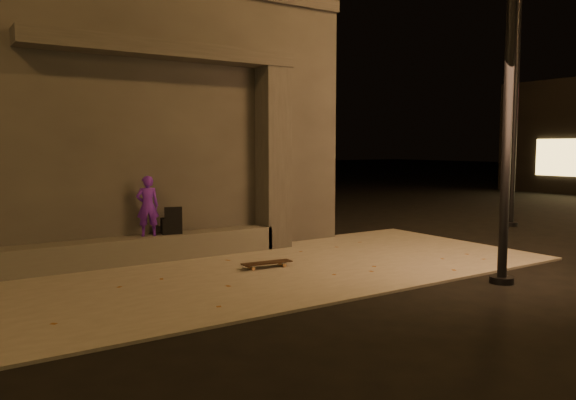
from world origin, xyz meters
TOP-DOWN VIEW (x-y plane):
  - ground at (0.00, 0.00)m, footprint 120.00×120.00m
  - sidewalk at (0.00, 2.00)m, footprint 11.00×4.40m
  - building at (-1.00, 6.49)m, footprint 9.00×5.10m
  - ledge at (-1.50, 3.75)m, footprint 6.00×0.55m
  - column at (1.70, 3.75)m, footprint 0.55×0.55m
  - canopy at (-0.50, 3.80)m, footprint 5.00×0.70m
  - skateboarder at (-0.93, 3.75)m, footprint 0.44×0.34m
  - backpack at (-0.50, 3.75)m, footprint 0.39×0.29m
  - skateboard at (0.53, 2.08)m, footprint 0.89×0.31m
  - street_lamp_0 at (3.05, -0.68)m, footprint 0.36×0.36m
  - street_lamp_2 at (8.60, 3.04)m, footprint 0.36×0.36m

SIDE VIEW (x-z plane):
  - ground at x=0.00m, z-range 0.00..0.00m
  - sidewalk at x=0.00m, z-range 0.00..0.04m
  - skateboard at x=0.53m, z-range 0.07..0.17m
  - ledge at x=-1.50m, z-range 0.04..0.49m
  - backpack at x=-0.50m, z-range 0.41..0.91m
  - skateboarder at x=-0.93m, z-range 0.49..1.57m
  - column at x=1.70m, z-range 0.04..3.64m
  - building at x=-1.00m, z-range -0.01..5.22m
  - canopy at x=-0.50m, z-range 3.64..3.92m
  - street_lamp_0 at x=3.05m, z-range 0.48..7.53m
  - street_lamp_2 at x=8.60m, z-range 0.50..8.20m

